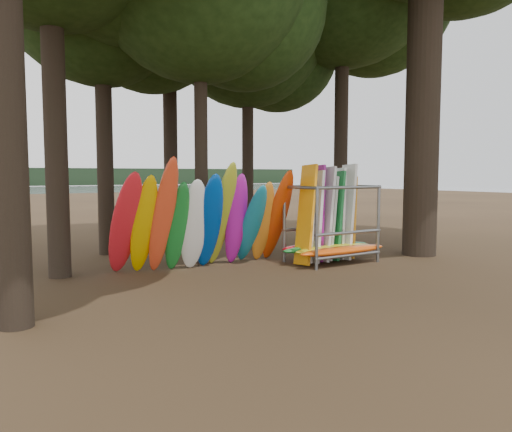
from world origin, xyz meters
TOP-DOWN VIEW (x-y plane):
  - ground at (0.00, 0.00)m, footprint 120.00×120.00m
  - lake at (0.00, 60.00)m, footprint 160.00×160.00m
  - oak_3 at (2.72, 6.69)m, footprint 7.26×7.26m
  - kayak_row at (-1.70, 1.69)m, footprint 5.35×2.01m
  - storage_rack at (1.90, 0.65)m, footprint 3.22×1.60m

SIDE VIEW (x-z plane):
  - ground at x=0.00m, z-range 0.00..0.00m
  - lake at x=0.00m, z-range 0.00..0.00m
  - storage_rack at x=1.90m, z-range -0.39..2.53m
  - kayak_row at x=-1.70m, z-range -0.28..2.90m
  - oak_3 at x=2.72m, z-range 2.59..14.13m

